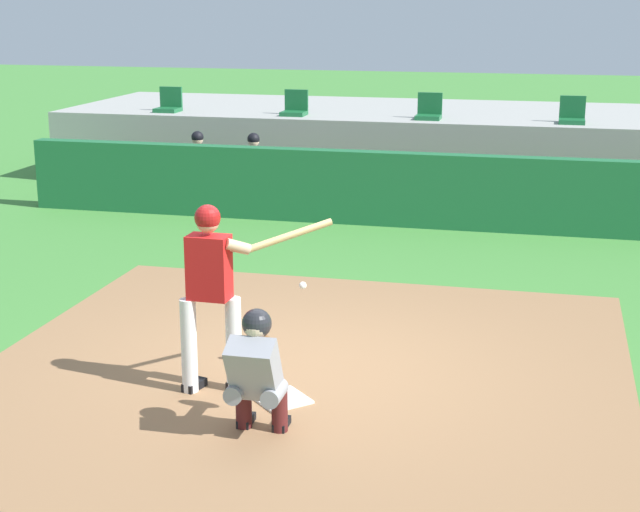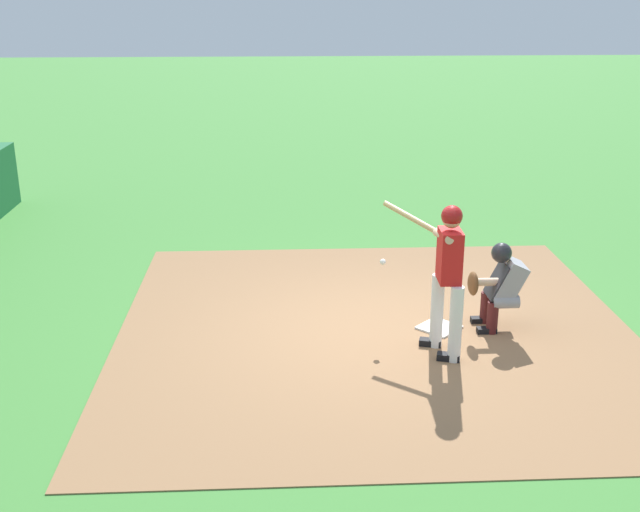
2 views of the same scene
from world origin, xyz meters
name	(u,v)px [view 2 (image 2 of 2)]	position (x,y,z in m)	size (l,w,h in m)	color
ground_plane	(376,330)	(0.00, 0.00, 0.00)	(80.00, 80.00, 0.00)	#428438
dirt_infield	(376,330)	(0.00, 0.00, 0.01)	(6.40, 6.40, 0.01)	#936B47
home_plate	(439,327)	(0.00, -0.80, 0.02)	(0.44, 0.44, 0.02)	white
batter_at_plate	(447,270)	(-0.67, -0.71, 1.04)	(1.30, 0.79, 1.80)	silver
catcher_crouched	(499,283)	(-0.01, -1.51, 0.61)	(0.48, 1.81, 1.13)	gray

